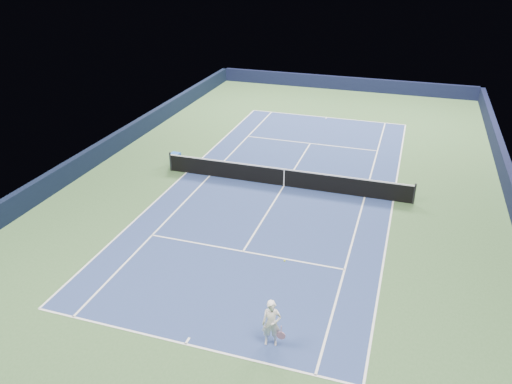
% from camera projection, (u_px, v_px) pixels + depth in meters
% --- Properties ---
extents(ground, '(40.00, 40.00, 0.00)m').
position_uv_depth(ground, '(284.00, 186.00, 25.65)').
color(ground, '#37572F').
rests_on(ground, ground).
extents(wall_far, '(22.00, 0.35, 1.10)m').
position_uv_depth(wall_far, '(344.00, 83.00, 42.29)').
color(wall_far, black).
rests_on(wall_far, ground).
extents(wall_left, '(0.35, 40.00, 1.10)m').
position_uv_depth(wall_left, '(100.00, 152.00, 28.36)').
color(wall_left, black).
rests_on(wall_left, ground).
extents(court_surface, '(10.97, 23.77, 0.01)m').
position_uv_depth(court_surface, '(284.00, 186.00, 25.64)').
color(court_surface, navy).
rests_on(court_surface, ground).
extents(baseline_far, '(10.97, 0.08, 0.00)m').
position_uv_depth(baseline_far, '(327.00, 117.00, 35.76)').
color(baseline_far, white).
rests_on(baseline_far, ground).
extents(baseline_near, '(10.97, 0.08, 0.00)m').
position_uv_depth(baseline_near, '(185.00, 344.00, 15.52)').
color(baseline_near, white).
rests_on(baseline_near, ground).
extents(sideline_doubles_right, '(0.08, 23.77, 0.00)m').
position_uv_depth(sideline_doubles_right, '(393.00, 201.00, 24.14)').
color(sideline_doubles_right, white).
rests_on(sideline_doubles_right, ground).
extents(sideline_doubles_left, '(0.08, 23.77, 0.00)m').
position_uv_depth(sideline_doubles_left, '(187.00, 172.00, 27.14)').
color(sideline_doubles_left, white).
rests_on(sideline_doubles_left, ground).
extents(sideline_singles_right, '(0.08, 23.77, 0.00)m').
position_uv_depth(sideline_singles_right, '(365.00, 197.00, 24.51)').
color(sideline_singles_right, white).
rests_on(sideline_singles_right, ground).
extents(sideline_singles_left, '(0.08, 23.77, 0.00)m').
position_uv_depth(sideline_singles_left, '(210.00, 176.00, 26.77)').
color(sideline_singles_left, white).
rests_on(sideline_singles_left, ground).
extents(service_line_far, '(8.23, 0.08, 0.00)m').
position_uv_depth(service_line_far, '(310.00, 143.00, 31.09)').
color(service_line_far, white).
rests_on(service_line_far, ground).
extents(service_line_near, '(8.23, 0.08, 0.00)m').
position_uv_depth(service_line_near, '(243.00, 251.00, 20.19)').
color(service_line_near, white).
rests_on(service_line_near, ground).
extents(center_service_line, '(0.08, 12.80, 0.00)m').
position_uv_depth(center_service_line, '(284.00, 186.00, 25.64)').
color(center_service_line, white).
rests_on(center_service_line, ground).
extents(center_mark_far, '(0.08, 0.30, 0.00)m').
position_uv_depth(center_mark_far, '(326.00, 118.00, 35.64)').
color(center_mark_far, white).
rests_on(center_mark_far, ground).
extents(center_mark_near, '(0.08, 0.30, 0.00)m').
position_uv_depth(center_mark_near, '(187.00, 341.00, 15.65)').
color(center_mark_near, white).
rests_on(center_mark_near, ground).
extents(tennis_net, '(12.90, 0.10, 1.07)m').
position_uv_depth(tennis_net, '(284.00, 177.00, 25.42)').
color(tennis_net, black).
rests_on(tennis_net, ground).
extents(sponsor_cube, '(0.58, 0.49, 0.81)m').
position_uv_depth(sponsor_cube, '(176.00, 160.00, 27.71)').
color(sponsor_cube, blue).
rests_on(sponsor_cube, ground).
extents(tennis_player, '(0.80, 1.29, 2.50)m').
position_uv_depth(tennis_player, '(272.00, 323.00, 15.19)').
color(tennis_player, white).
rests_on(tennis_player, ground).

